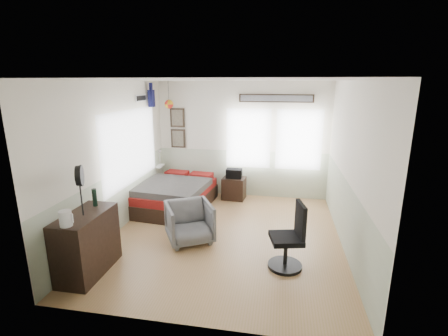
{
  "coord_description": "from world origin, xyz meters",
  "views": [
    {
      "loc": [
        0.9,
        -5.22,
        2.66
      ],
      "look_at": [
        -0.1,
        0.4,
        1.15
      ],
      "focal_mm": 26.0,
      "sensor_mm": 36.0,
      "label": 1
    }
  ],
  "objects": [
    {
      "name": "armchair",
      "position": [
        -0.58,
        -0.28,
        0.34
      ],
      "size": [
        1.01,
        1.02,
        0.69
      ],
      "primitive_type": "imported",
      "rotation": [
        0.0,
        0.0,
        0.51
      ],
      "color": "slate",
      "rests_on": "ground_plane"
    },
    {
      "name": "stand_fan",
      "position": [
        -1.71,
        -1.5,
        1.45
      ],
      "size": [
        0.19,
        0.27,
        0.71
      ],
      "rotation": [
        0.0,
        0.0,
        0.43
      ],
      "color": "black",
      "rests_on": "dresser"
    },
    {
      "name": "dresser",
      "position": [
        -1.74,
        -1.46,
        0.45
      ],
      "size": [
        0.48,
        1.0,
        0.9
      ],
      "primitive_type": "cube",
      "color": "black",
      "rests_on": "ground_plane"
    },
    {
      "name": "bed",
      "position": [
        -1.3,
        1.16,
        0.29
      ],
      "size": [
        1.51,
        2.01,
        0.6
      ],
      "rotation": [
        0.0,
        0.0,
        -0.11
      ],
      "color": "black",
      "rests_on": "ground_plane"
    },
    {
      "name": "nightstand",
      "position": [
        -0.14,
        1.94,
        0.26
      ],
      "size": [
        0.55,
        0.46,
        0.51
      ],
      "primitive_type": "cube",
      "rotation": [
        0.0,
        0.0,
        -0.1
      ],
      "color": "black",
      "rests_on": "ground_plane"
    },
    {
      "name": "black_bag",
      "position": [
        -0.14,
        1.94,
        0.62
      ],
      "size": [
        0.36,
        0.24,
        0.21
      ],
      "primitive_type": "cube",
      "rotation": [
        0.0,
        0.0,
        -0.01
      ],
      "color": "black",
      "rests_on": "nightstand"
    },
    {
      "name": "bottle",
      "position": [
        -1.75,
        -1.15,
        1.03
      ],
      "size": [
        0.07,
        0.07,
        0.26
      ],
      "primitive_type": "cylinder",
      "color": "black",
      "rests_on": "dresser"
    },
    {
      "name": "kettle",
      "position": [
        -1.72,
        -1.85,
        1.0
      ],
      "size": [
        0.18,
        0.15,
        0.21
      ],
      "rotation": [
        0.0,
        0.0,
        0.28
      ],
      "color": "silver",
      "rests_on": "dresser"
    },
    {
      "name": "wall_decor",
      "position": [
        -1.1,
        1.96,
        2.1
      ],
      "size": [
        3.55,
        1.32,
        1.44
      ],
      "color": "black",
      "rests_on": "room_shell"
    },
    {
      "name": "ground_plane",
      "position": [
        0.0,
        0.0,
        -0.01
      ],
      "size": [
        4.0,
        4.5,
        0.01
      ],
      "primitive_type": "cube",
      "color": "#AF844C"
    },
    {
      "name": "task_chair",
      "position": [
        1.09,
        -0.83,
        0.41
      ],
      "size": [
        0.53,
        0.53,
        1.01
      ],
      "rotation": [
        0.0,
        0.0,
        0.23
      ],
      "color": "black",
      "rests_on": "ground_plane"
    },
    {
      "name": "room_shell",
      "position": [
        -0.08,
        0.19,
        1.61
      ],
      "size": [
        4.02,
        4.52,
        2.71
      ],
      "color": "silver",
      "rests_on": "ground_plane"
    }
  ]
}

